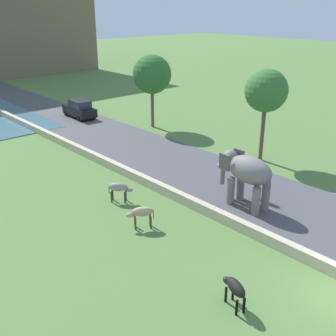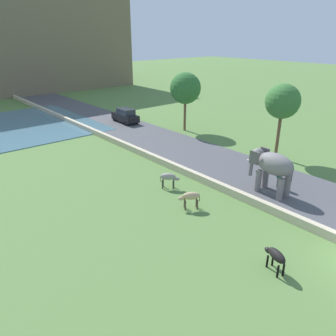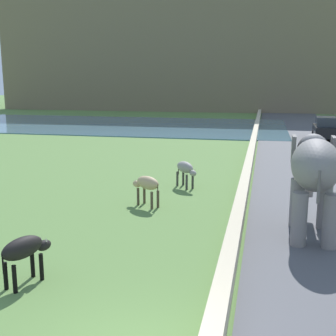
% 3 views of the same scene
% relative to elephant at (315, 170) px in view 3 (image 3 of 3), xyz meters
% --- Properties ---
extents(road_surface, '(7.00, 120.00, 0.06)m').
position_rel_elephant_xyz_m(road_surface, '(1.57, 12.79, -2.01)').
color(road_surface, '#4C4C51').
rests_on(road_surface, ground).
extents(barrier_wall, '(0.40, 110.00, 0.55)m').
position_rel_elephant_xyz_m(barrier_wall, '(-2.23, 10.79, -1.76)').
color(barrier_wall, beige).
rests_on(barrier_wall, ground).
extents(lake, '(36.00, 18.00, 0.08)m').
position_rel_elephant_xyz_m(lake, '(-17.43, 29.68, -2.00)').
color(lake, slate).
rests_on(lake, ground).
extents(hill_distant, '(64.00, 28.00, 20.70)m').
position_rel_elephant_xyz_m(hill_distant, '(-9.43, 62.96, 8.31)').
color(hill_distant, '#75664C').
rests_on(hill_distant, ground).
extents(elephant, '(1.48, 3.48, 2.99)m').
position_rel_elephant_xyz_m(elephant, '(0.00, 0.00, 0.00)').
color(elephant, slate).
rests_on(elephant, ground).
extents(car_black, '(1.93, 4.07, 1.80)m').
position_rel_elephant_xyz_m(car_black, '(3.14, 22.62, -1.14)').
color(car_black, black).
rests_on(car_black, ground).
extents(cow_tan, '(1.34, 1.05, 1.15)m').
position_rel_elephant_xyz_m(cow_tan, '(-5.70, 1.98, -1.20)').
color(cow_tan, tan).
rests_on(cow_tan, ground).
extents(cow_black, '(0.79, 1.42, 1.15)m').
position_rel_elephant_xyz_m(cow_black, '(-6.78, -4.80, -1.20)').
color(cow_black, black).
rests_on(cow_black, ground).
extents(cow_grey, '(1.18, 1.25, 1.15)m').
position_rel_elephant_xyz_m(cow_grey, '(-4.79, 5.11, -1.20)').
color(cow_grey, gray).
rests_on(cow_grey, ground).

